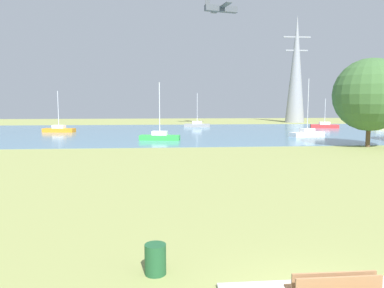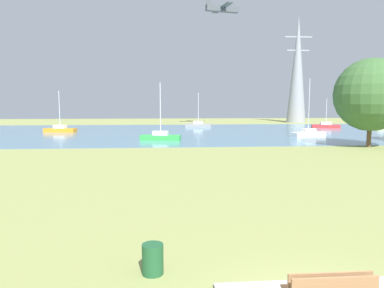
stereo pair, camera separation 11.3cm
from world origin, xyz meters
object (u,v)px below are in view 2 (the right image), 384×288
Objects in this scene: sailboat_yellow at (382,125)px; sailboat_orange at (60,129)px; tree_east_far at (371,95)px; sailboat_green at (161,136)px; electricity_pylon at (297,69)px; sailboat_red at (326,126)px; litter_bin at (153,259)px; light_aircraft at (222,9)px; sailboat_gray at (198,125)px; sailboat_white at (308,133)px.

sailboat_orange is at bearing -173.05° from sailboat_yellow.
tree_east_far is at bearing -123.98° from sailboat_yellow.
sailboat_orange is 43.15m from tree_east_far.
sailboat_green is 0.28× the size of electricity_pylon.
sailboat_red is 11.24m from sailboat_yellow.
litter_bin is 62.40m from sailboat_red.
sailboat_orange is 37.16m from light_aircraft.
light_aircraft reaches higher than sailboat_gray.
electricity_pylon is (46.84, 25.68, 11.73)m from sailboat_orange.
litter_bin is 69.14m from sailboat_yellow.
sailboat_green is 45.71m from sailboat_yellow.
tree_east_far reaches higher than sailboat_orange.
sailboat_white reaches higher than sailboat_orange.
sailboat_orange is at bearing -151.26° from electricity_pylon.
litter_bin is 0.10× the size of sailboat_yellow.
sailboat_white reaches higher than sailboat_gray.
electricity_pylon reaches higher than sailboat_white.
litter_bin is 34.30m from tree_east_far.
sailboat_green is 0.86× the size of sailboat_yellow.
electricity_pylon is (10.26, 48.06, 6.90)m from tree_east_far.
litter_bin is at bearing -126.38° from sailboat_yellow.
sailboat_yellow reaches higher than litter_bin.
tree_east_far is at bearing -102.05° from electricity_pylon.
sailboat_yellow is (11.20, 0.84, 0.03)m from sailboat_red.
light_aircraft is (4.71, 2.50, 21.77)m from sailboat_gray.
sailboat_white reaches higher than litter_bin.
sailboat_red is at bearing 61.47° from litter_bin.
sailboat_white is at bearing 8.69° from sailboat_green.
sailboat_gray is at bearing 73.85° from sailboat_green.
sailboat_gray reaches higher than sailboat_red.
electricity_pylon reaches higher than litter_bin.
light_aircraft reaches higher than sailboat_yellow.
light_aircraft reaches higher than sailboat_orange.
sailboat_gray is (7.15, 59.36, 0.06)m from litter_bin.
sailboat_gray is 0.26× the size of electricity_pylon.
sailboat_green is at bearing 157.57° from tree_east_far.
sailboat_yellow is at bearing -63.35° from electricity_pylon.
sailboat_gray is at bearing -152.01° from light_aircraft.
tree_east_far is 0.37× the size of electricity_pylon.
electricity_pylon is at bearing 28.74° from sailboat_orange.
tree_east_far is at bearing -66.75° from sailboat_gray.
light_aircraft is (-17.93, 7.04, 21.78)m from sailboat_red.
sailboat_white is at bearing -140.57° from sailboat_yellow.
sailboat_white is at bearing 97.77° from tree_east_far.
tree_east_far is at bearing -82.23° from sailboat_white.
sailboat_red is at bearing 7.61° from sailboat_orange.
light_aircraft is at bearing 25.70° from sailboat_orange.
sailboat_gray is at bearing 83.13° from litter_bin.
sailboat_white is at bearing -108.07° from electricity_pylon.
litter_bin is 0.15× the size of sailboat_red.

